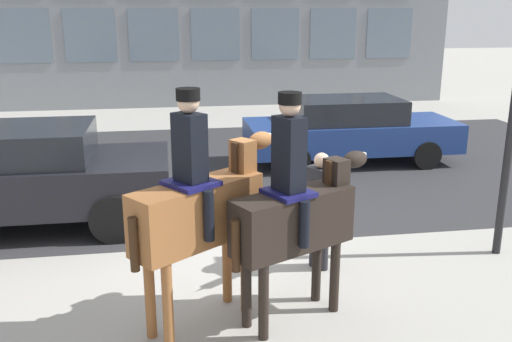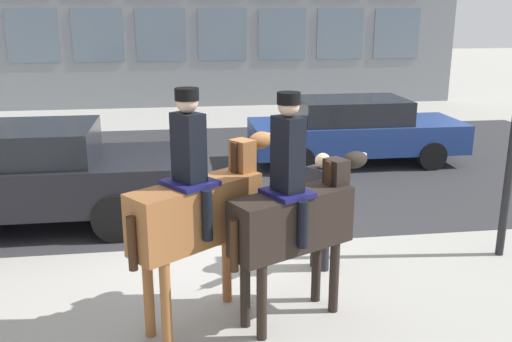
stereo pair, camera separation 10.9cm
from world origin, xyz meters
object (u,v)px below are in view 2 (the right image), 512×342
Objects in this scene: pedestrian_bystander at (321,202)px; street_car_near_lane at (33,174)px; mounted_horse_companion at (294,212)px; street_car_far_lane at (355,130)px; mounted_horse_lead at (199,206)px.

street_car_near_lane reaches higher than pedestrian_bystander.
street_car_far_lane is (2.71, 6.37, -0.50)m from mounted_horse_companion.
street_car_far_lane is at bearing 25.51° from street_car_near_lane.
mounted_horse_companion is at bearing -39.70° from mounted_horse_lead.
street_car_far_lane is (2.11, 5.19, -0.18)m from pedestrian_bystander.
pedestrian_bystander is 4.66m from street_car_near_lane.
mounted_horse_companion reaches higher than street_car_far_lane.
mounted_horse_lead is 4.19m from street_car_near_lane.
mounted_horse_lead is 7.34m from street_car_far_lane.
street_car_near_lane is (-4.09, 2.23, -0.09)m from pedestrian_bystander.
street_car_near_lane is 6.86m from street_car_far_lane.
street_car_far_lane is at bearing 23.36° from mounted_horse_lead.
mounted_horse_lead is 0.61× the size of street_car_near_lane.
mounted_horse_companion reaches higher than street_car_near_lane.
pedestrian_bystander is 5.60m from street_car_far_lane.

